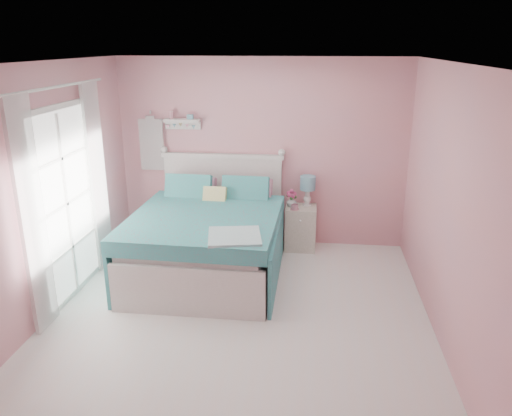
% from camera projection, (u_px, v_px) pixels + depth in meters
% --- Properties ---
extents(floor, '(4.50, 4.50, 0.00)m').
position_uv_depth(floor, '(238.00, 320.00, 5.23)').
color(floor, white).
rests_on(floor, ground).
extents(room_shell, '(4.50, 4.50, 4.50)m').
position_uv_depth(room_shell, '(236.00, 174.00, 4.73)').
color(room_shell, pink).
rests_on(room_shell, floor).
extents(bed, '(1.79, 2.25, 1.29)m').
position_uv_depth(bed, '(208.00, 240.00, 6.23)').
color(bed, silver).
rests_on(bed, floor).
extents(nightstand, '(0.42, 0.42, 0.61)m').
position_uv_depth(nightstand, '(300.00, 228.00, 6.98)').
color(nightstand, beige).
rests_on(nightstand, floor).
extents(table_lamp, '(0.21, 0.21, 0.42)m').
position_uv_depth(table_lamp, '(308.00, 185.00, 6.85)').
color(table_lamp, white).
rests_on(table_lamp, nightstand).
extents(vase, '(0.14, 0.14, 0.14)m').
position_uv_depth(vase, '(291.00, 202.00, 6.87)').
color(vase, silver).
rests_on(vase, nightstand).
extents(teacup, '(0.12, 0.12, 0.08)m').
position_uv_depth(teacup, '(295.00, 207.00, 6.76)').
color(teacup, '#CA879D').
rests_on(teacup, nightstand).
extents(roses, '(0.14, 0.11, 0.12)m').
position_uv_depth(roses, '(291.00, 194.00, 6.84)').
color(roses, '#D14781').
rests_on(roses, vase).
extents(wall_shelf, '(0.50, 0.15, 0.25)m').
position_uv_depth(wall_shelf, '(182.00, 121.00, 6.87)').
color(wall_shelf, silver).
rests_on(wall_shelf, room_shell).
extents(hanging_dress, '(0.34, 0.03, 0.72)m').
position_uv_depth(hanging_dress, '(152.00, 145.00, 7.02)').
color(hanging_dress, white).
rests_on(hanging_dress, room_shell).
extents(french_door, '(0.04, 1.32, 2.16)m').
position_uv_depth(french_door, '(66.00, 204.00, 5.49)').
color(french_door, silver).
rests_on(french_door, floor).
extents(curtain_near, '(0.04, 0.40, 2.32)m').
position_uv_depth(curtain_near, '(32.00, 218.00, 4.75)').
color(curtain_near, white).
rests_on(curtain_near, floor).
extents(curtain_far, '(0.04, 0.40, 2.32)m').
position_uv_depth(curtain_far, '(97.00, 178.00, 6.15)').
color(curtain_far, white).
rests_on(curtain_far, floor).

